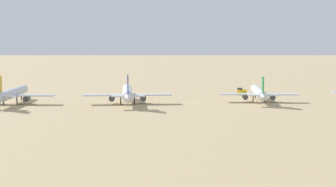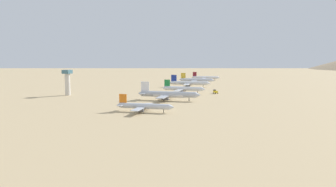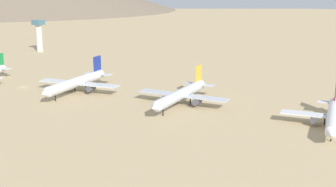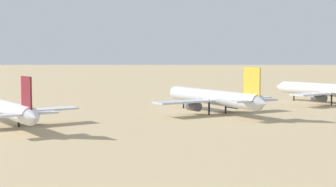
# 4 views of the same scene
# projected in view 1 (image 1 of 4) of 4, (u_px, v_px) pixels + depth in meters

# --- Properties ---
(ground_plane) EXTENTS (1800.00, 1800.00, 0.00)m
(ground_plane) POSITION_uv_depth(u_px,v_px,m) (194.00, 103.00, 257.99)
(ground_plane) COLOR tan
(parked_jet_2) EXTENTS (45.53, 36.95, 13.14)m
(parked_jet_2) POSITION_uv_depth(u_px,v_px,m) (259.00, 93.00, 260.71)
(parked_jet_2) COLOR silver
(parked_jet_2) RESTS_ON ground
(parked_jet_3) EXTENTS (50.65, 41.27, 14.60)m
(parked_jet_3) POSITION_uv_depth(u_px,v_px,m) (127.00, 93.00, 253.71)
(parked_jet_3) COLOR silver
(parked_jet_3) RESTS_ON ground
(parked_jet_4) EXTENTS (49.22, 39.90, 14.22)m
(parked_jet_4) POSITION_uv_depth(u_px,v_px,m) (12.00, 94.00, 252.13)
(parked_jet_4) COLOR silver
(parked_jet_4) RESTS_ON ground
(service_truck) EXTENTS (5.39, 5.50, 3.90)m
(service_truck) POSITION_uv_depth(u_px,v_px,m) (242.00, 91.00, 293.17)
(service_truck) COLOR yellow
(service_truck) RESTS_ON ground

